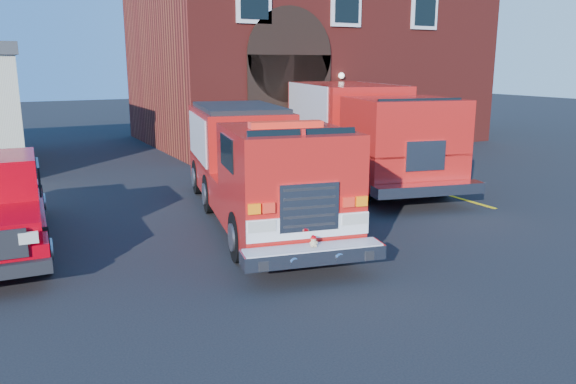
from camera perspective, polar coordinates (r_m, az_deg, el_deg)
ground at (r=12.10m, az=-2.68°, el=-4.87°), size 100.00×100.00×0.00m
parking_stripe_near at (r=16.56m, az=16.52°, el=-0.48°), size 0.12×3.00×0.01m
parking_stripe_mid at (r=18.75m, az=10.14°, el=1.40°), size 0.12×3.00×0.01m
parking_stripe_far at (r=21.15m, az=5.14°, el=2.86°), size 0.12×3.00×0.01m
fire_station at (r=28.09m, az=1.72°, el=14.11°), size 15.20×10.20×8.45m
fire_engine at (r=13.42m, az=-3.26°, el=2.89°), size 4.04×8.81×2.62m
secondary_truck at (r=18.59m, az=7.31°, el=6.48°), size 4.88×9.63×2.99m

